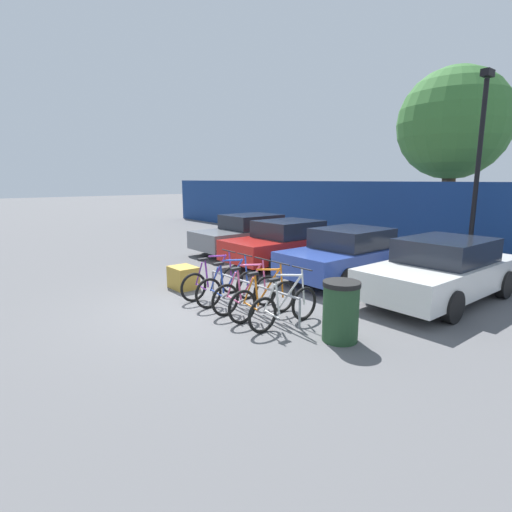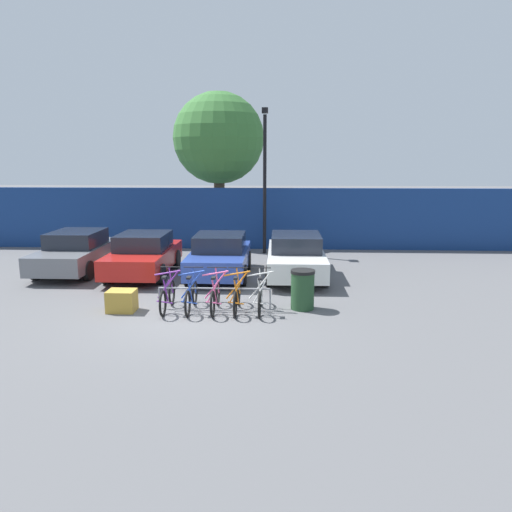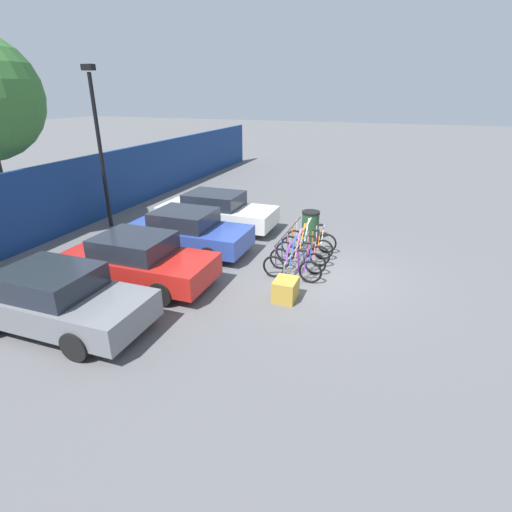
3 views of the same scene
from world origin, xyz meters
name	(u,v)px [view 3 (image 3 of 3)]	position (x,y,z in m)	size (l,w,h in m)	color
ground_plane	(314,275)	(0.00, 0.00, 0.00)	(120.00, 120.00, 0.00)	#59595B
hoarding_wall	(51,202)	(0.00, 9.50, 1.30)	(36.00, 0.16, 2.61)	navy
bike_rack	(298,249)	(0.63, 0.68, 0.47)	(2.92, 0.04, 0.57)	gray
bicycle_purple	(292,268)	(-0.56, 0.53, 0.38)	(0.68, 1.71, 1.05)	black
bicycle_blue	(297,260)	(0.05, 0.53, 0.38)	(0.68, 1.71, 1.05)	black
bicycle_pink	(302,252)	(0.67, 0.53, 0.38)	(0.68, 1.71, 1.05)	black
bicycle_orange	(307,246)	(1.23, 0.53, 0.38)	(0.68, 1.71, 1.05)	black
bicycle_white	(311,240)	(1.82, 0.53, 0.38)	(0.68, 1.71, 1.05)	black
car_grey	(56,299)	(-4.64, 4.82, 0.69)	(1.91, 4.24, 1.40)	slate
car_red	(138,261)	(-2.21, 4.39, 0.69)	(1.91, 4.11, 1.40)	red
car_blue	(187,232)	(0.35, 4.31, 0.69)	(1.91, 4.03, 1.40)	#2D479E
car_white	(217,211)	(2.85, 4.42, 0.69)	(1.91, 4.41, 1.40)	silver
lamp_post	(99,141)	(1.71, 8.50, 3.24)	(0.24, 0.44, 5.77)	black
trash_bin	(310,225)	(2.90, 0.80, 0.52)	(0.63, 0.63, 1.03)	#234728
cargo_crate	(285,290)	(-1.71, 0.38, 0.28)	(0.70, 0.56, 0.55)	#B28C33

